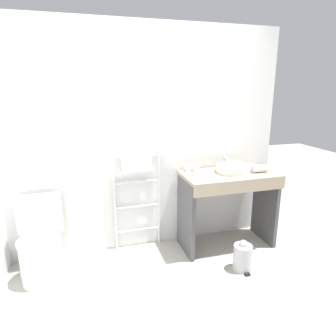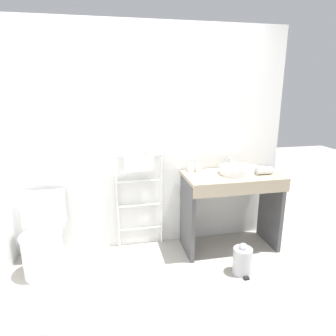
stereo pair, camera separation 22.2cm
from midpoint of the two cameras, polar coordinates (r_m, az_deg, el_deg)
ground_plane at (r=2.56m, az=3.94°, el=-27.92°), size 12.00×12.00×0.00m
wall_back at (r=3.24m, az=-2.22°, el=5.32°), size 3.07×0.12×2.38m
toilet at (r=3.15m, az=-20.78°, el=-12.81°), size 0.40×0.53×0.75m
towel_radiator at (r=3.22m, az=-3.50°, el=-2.47°), size 0.51×0.06×1.09m
vanity_counter at (r=3.32m, az=13.89°, el=-5.70°), size 1.01×0.55×0.85m
sink_basin at (r=3.26m, az=14.91°, el=-0.38°), size 0.36×0.36×0.08m
faucet at (r=3.42m, az=13.51°, el=1.18°), size 0.02×0.10×0.13m
cup_near_wall at (r=3.27m, az=6.35°, el=0.07°), size 0.07×0.07×0.09m
cup_near_edge at (r=3.27m, az=7.86°, el=0.02°), size 0.07×0.07×0.08m
hair_dryer at (r=3.35m, az=19.66°, el=-0.41°), size 0.21×0.18×0.08m
trash_bin at (r=3.11m, az=16.06°, el=-16.56°), size 0.18×0.21×0.32m
bath_mat at (r=2.77m, az=-23.45°, el=-25.19°), size 0.56×0.36×0.01m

